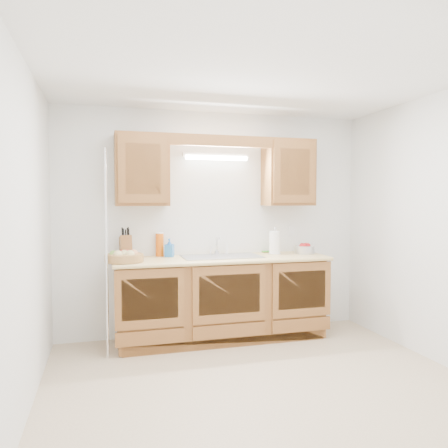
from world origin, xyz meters
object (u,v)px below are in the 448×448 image
object	(u,v)px
paper_towel	(275,243)
knife_block	(126,247)
fruit_basket	(124,257)
apple_bowl	(304,249)

from	to	relation	value
paper_towel	knife_block	bearing A→B (deg)	176.44
fruit_basket	knife_block	distance (m)	0.30
paper_towel	apple_bowl	distance (m)	0.36
paper_towel	apple_bowl	world-z (taller)	paper_towel
apple_bowl	paper_towel	bearing A→B (deg)	175.46
knife_block	apple_bowl	world-z (taller)	knife_block
fruit_basket	knife_block	xyz separation A→B (m)	(0.03, 0.29, 0.07)
knife_block	apple_bowl	size ratio (longest dim) A/B	1.23
fruit_basket	apple_bowl	xyz separation A→B (m)	(2.02, 0.16, 0.00)
paper_towel	apple_bowl	size ratio (longest dim) A/B	1.12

